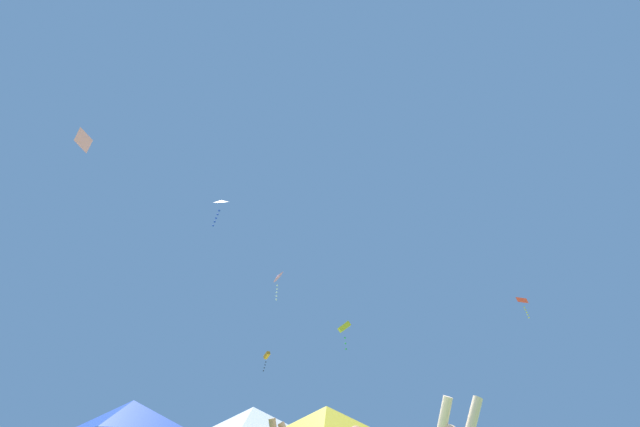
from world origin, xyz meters
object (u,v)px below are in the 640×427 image
object	(u,v)px
kite_black_delta	(221,202)
kite_red_diamond	(523,301)
canopy_tent_white	(253,420)
canopy_tent_blue	(131,415)
kite_yellow_box	(344,328)
kite_pink_delta	(278,278)
kite_orange_box	(267,356)
canopy_tent_yellow	(327,420)
kite_pink_diamond	(84,141)

from	to	relation	value
kite_black_delta	kite_red_diamond	bearing A→B (deg)	9.22
canopy_tent_white	kite_red_diamond	bearing A→B (deg)	41.35
canopy_tent_blue	kite_yellow_box	xyz separation A→B (m)	(7.27, 19.20, 7.83)
canopy_tent_white	kite_red_diamond	distance (m)	26.29
kite_pink_delta	kite_orange_box	bearing A→B (deg)	101.44
canopy_tent_white	kite_red_diamond	xyz separation A→B (m)	(18.31, 16.12, 9.81)
canopy_tent_blue	canopy_tent_white	bearing A→B (deg)	46.22
canopy_tent_yellow	kite_pink_diamond	world-z (taller)	kite_pink_diamond
kite_yellow_box	canopy_tent_yellow	bearing A→B (deg)	-91.97
canopy_tent_yellow	kite_black_delta	bearing A→B (deg)	122.62
kite_pink_diamond	kite_yellow_box	xyz separation A→B (m)	(13.44, 17.42, -5.64)
canopy_tent_blue	kite_yellow_box	bearing A→B (deg)	69.25
canopy_tent_white	kite_yellow_box	xyz separation A→B (m)	(3.79, 15.56, 7.74)
kite_pink_delta	kite_pink_diamond	world-z (taller)	kite_pink_diamond
canopy_tent_yellow	kite_red_diamond	bearing A→B (deg)	51.24
canopy_tent_white	canopy_tent_blue	distance (m)	5.03
kite_red_diamond	kite_black_delta	size ratio (longest dim) A/B	0.62
kite_pink_diamond	canopy_tent_yellow	bearing A→B (deg)	-4.04
canopy_tent_white	kite_pink_delta	distance (m)	6.97
kite_yellow_box	canopy_tent_white	bearing A→B (deg)	-103.69
kite_red_diamond	kite_black_delta	distance (m)	26.18
canopy_tent_yellow	kite_yellow_box	bearing A→B (deg)	88.03
kite_pink_delta	canopy_tent_white	bearing A→B (deg)	-106.96
canopy_tent_yellow	kite_yellow_box	distance (m)	19.98
kite_pink_delta	kite_black_delta	distance (m)	16.59
canopy_tent_white	kite_pink_diamond	xyz separation A→B (m)	(-9.65, -1.86, 13.37)
kite_pink_delta	kite_yellow_box	world-z (taller)	kite_yellow_box
canopy_tent_white	canopy_tent_yellow	bearing A→B (deg)	-41.11
canopy_tent_blue	kite_orange_box	size ratio (longest dim) A/B	2.16
kite_pink_delta	kite_pink_diamond	distance (m)	12.59
kite_yellow_box	kite_black_delta	bearing A→B (deg)	-161.23
kite_pink_delta	kite_black_delta	xyz separation A→B (m)	(-6.84, 10.51, 10.86)
canopy_tent_white	kite_pink_diamond	world-z (taller)	kite_pink_diamond
canopy_tent_white	kite_pink_diamond	bearing A→B (deg)	-169.12
canopy_tent_white	canopy_tent_yellow	size ratio (longest dim) A/B	1.08
kite_pink_diamond	kite_red_diamond	world-z (taller)	kite_pink_diamond
canopy_tent_blue	canopy_tent_yellow	xyz separation A→B (m)	(6.64, 0.88, -0.12)
kite_red_diamond	kite_yellow_box	size ratio (longest dim) A/B	0.77
canopy_tent_blue	kite_red_diamond	bearing A→B (deg)	42.18
canopy_tent_white	kite_red_diamond	world-z (taller)	kite_red_diamond
canopy_tent_white	canopy_tent_yellow	world-z (taller)	canopy_tent_white
kite_pink_delta	kite_red_diamond	xyz separation A→B (m)	(17.83, 14.51, 3.05)
canopy_tent_blue	kite_black_delta	bearing A→B (deg)	100.34
kite_pink_diamond	canopy_tent_blue	bearing A→B (deg)	-16.09
canopy_tent_blue	kite_pink_delta	distance (m)	9.50
canopy_tent_white	kite_pink_delta	world-z (taller)	kite_pink_delta
canopy_tent_white	kite_black_delta	world-z (taller)	kite_black_delta
canopy_tent_yellow	kite_orange_box	xyz separation A→B (m)	(-5.32, 17.42, 5.65)
canopy_tent_blue	kite_red_diamond	world-z (taller)	kite_red_diamond
canopy_tent_blue	kite_black_delta	world-z (taller)	kite_black_delta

